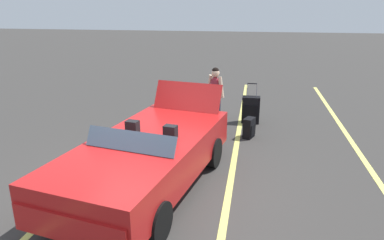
{
  "coord_description": "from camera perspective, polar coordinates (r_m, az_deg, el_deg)",
  "views": [
    {
      "loc": [
        5.37,
        1.78,
        3.11
      ],
      "look_at": [
        -1.74,
        0.48,
        0.75
      ],
      "focal_mm": 32.94,
      "sensor_mm": 36.0,
      "label": 1
    }
  ],
  "objects": [
    {
      "name": "traveler_person",
      "position": [
        8.93,
        3.73,
        3.92
      ],
      "size": [
        0.43,
        0.53,
        1.65
      ],
      "rotation": [
        0.0,
        0.0,
        -0.65
      ],
      "color": "#1E2338",
      "rests_on": "ground_plane"
    },
    {
      "name": "ground_plane",
      "position": [
        6.45,
        -7.14,
        -10.88
      ],
      "size": [
        80.0,
        80.0,
        0.0
      ],
      "primitive_type": "plane",
      "color": "#383533"
    },
    {
      "name": "suitcase_medium_bright",
      "position": [
        9.48,
        -2.71,
        0.88
      ],
      "size": [
        0.46,
        0.45,
        0.62
      ],
      "rotation": [
        0.0,
        0.0,
        2.31
      ],
      "color": "#1E479E",
      "rests_on": "ground_plane"
    },
    {
      "name": "suitcase_large_black",
      "position": [
        9.83,
        9.49,
        1.64
      ],
      "size": [
        0.3,
        0.48,
        1.1
      ],
      "rotation": [
        0.0,
        0.0,
        0.0
      ],
      "color": "black",
      "rests_on": "ground_plane"
    },
    {
      "name": "lot_line_mid",
      "position": [
        6.21,
        5.88,
        -12.06
      ],
      "size": [
        18.0,
        0.12,
        0.01
      ],
      "primitive_type": "cube",
      "color": "#EAE066",
      "rests_on": "ground_plane"
    },
    {
      "name": "convertible_car",
      "position": [
        6.03,
        -8.23,
        -6.78
      ],
      "size": [
        4.41,
        2.47,
        1.51
      ],
      "rotation": [
        0.0,
        0.0,
        -0.18
      ],
      "color": "red",
      "rests_on": "ground_plane"
    },
    {
      "name": "suitcase_small_carryon",
      "position": [
        8.74,
        9.24,
        -1.29
      ],
      "size": [
        0.39,
        0.31,
        0.5
      ],
      "rotation": [
        0.0,
        0.0,
        1.21
      ],
      "color": "black",
      "rests_on": "ground_plane"
    },
    {
      "name": "lot_line_near",
      "position": [
        6.91,
        -17.36,
        -9.55
      ],
      "size": [
        18.0,
        0.12,
        0.01
      ],
      "primitive_type": "cube",
      "color": "#EAE066",
      "rests_on": "ground_plane"
    }
  ]
}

